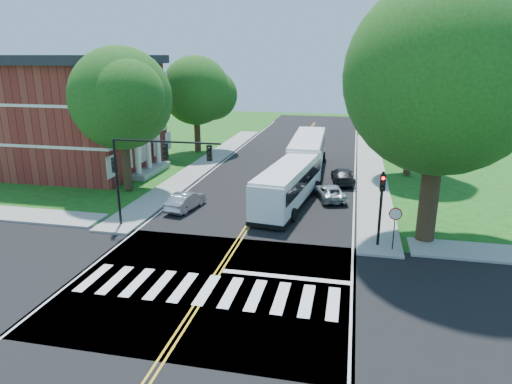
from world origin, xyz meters
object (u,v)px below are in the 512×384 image
(signal_ne, at_px, (381,199))
(dark_sedan, at_px, (343,176))
(bus_follow, at_px, (307,153))
(hatchback, at_px, (186,201))
(bus_lead, at_px, (289,184))
(suv, at_px, (330,192))
(signal_nw, at_px, (149,163))

(signal_ne, relative_size, dark_sedan, 0.97)
(signal_ne, bearing_deg, bus_follow, 108.88)
(hatchback, xyz_separation_m, dark_sedan, (10.94, 9.66, 0.01))
(bus_lead, bearing_deg, suv, -140.95)
(signal_nw, distance_m, dark_sedan, 18.41)
(signal_nw, height_order, dark_sedan, signal_nw)
(signal_nw, relative_size, dark_sedan, 1.57)
(bus_lead, xyz_separation_m, suv, (2.98, 1.86, -1.02))
(hatchback, xyz_separation_m, suv, (10.14, 4.63, -0.07))
(hatchback, bearing_deg, dark_sedan, -129.17)
(bus_lead, height_order, suv, bus_lead)
(signal_ne, distance_m, dark_sedan, 14.20)
(bus_lead, relative_size, suv, 2.86)
(hatchback, bearing_deg, signal_ne, 172.20)
(signal_nw, xyz_separation_m, hatchback, (0.66, 4.15, -3.72))
(bus_lead, bearing_deg, bus_follow, -84.25)
(suv, bearing_deg, hatchback, 8.18)
(signal_ne, bearing_deg, bus_lead, 132.08)
(signal_nw, height_order, bus_follow, signal_nw)
(bus_lead, distance_m, suv, 3.66)
(signal_nw, relative_size, bus_lead, 0.60)
(bus_lead, xyz_separation_m, bus_follow, (0.25, 10.61, 0.17))
(bus_follow, bearing_deg, hatchback, 59.32)
(signal_ne, distance_m, bus_lead, 9.40)
(signal_nw, relative_size, suv, 1.71)
(signal_nw, xyz_separation_m, bus_lead, (7.82, 6.92, -2.77))
(hatchback, height_order, dark_sedan, dark_sedan)
(bus_lead, bearing_deg, hatchback, 28.22)
(signal_nw, relative_size, hatchback, 1.82)
(signal_nw, xyz_separation_m, dark_sedan, (11.60, 13.81, -3.71))
(signal_ne, height_order, bus_lead, signal_ne)
(bus_follow, bearing_deg, suv, 105.67)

